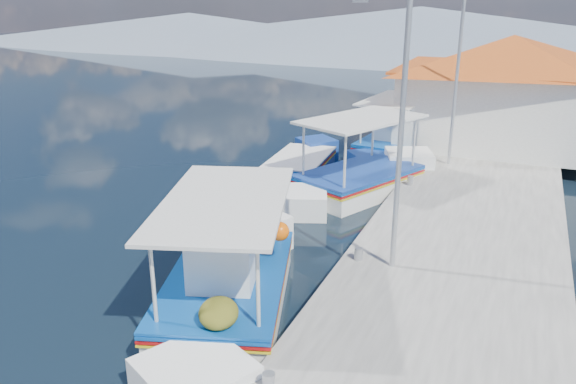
% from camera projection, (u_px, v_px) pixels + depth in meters
% --- Properties ---
extents(ground, '(160.00, 160.00, 0.00)m').
position_uv_depth(ground, '(175.00, 286.00, 13.05)').
color(ground, black).
rests_on(ground, ground).
extents(quay, '(5.00, 44.00, 0.50)m').
position_uv_depth(quay, '(469.00, 223.00, 16.00)').
color(quay, '#AFACA4').
rests_on(quay, ground).
extents(bollards, '(0.20, 17.20, 0.30)m').
position_uv_depth(bollards, '(391.00, 208.00, 15.99)').
color(bollards, '#A5A8AD').
rests_on(bollards, quay).
extents(main_caique, '(4.10, 7.92, 2.74)m').
position_uv_depth(main_caique, '(231.00, 283.00, 12.07)').
color(main_caique, white).
rests_on(main_caique, ground).
extents(caique_green_canopy, '(4.31, 7.04, 2.89)m').
position_uv_depth(caique_green_canopy, '(358.00, 181.00, 19.05)').
color(caique_green_canopy, white).
rests_on(caique_green_canopy, ground).
extents(caique_blue_hull, '(2.22, 6.34, 1.13)m').
position_uv_depth(caique_blue_hull, '(301.00, 167.00, 20.96)').
color(caique_blue_hull, navy).
rests_on(caique_blue_hull, ground).
extents(caique_far, '(2.71, 7.42, 2.61)m').
position_uv_depth(caique_far, '(395.00, 143.00, 23.72)').
color(caique_far, navy).
rests_on(caique_far, ground).
extents(harbor_building, '(10.49, 10.49, 4.40)m').
position_uv_depth(harbor_building, '(508.00, 89.00, 22.87)').
color(harbor_building, white).
rests_on(harbor_building, quay).
extents(lamp_post_near, '(1.21, 0.14, 6.00)m').
position_uv_depth(lamp_post_near, '(397.00, 122.00, 11.85)').
color(lamp_post_near, '#A5A8AD').
rests_on(lamp_post_near, quay).
extents(lamp_post_far, '(1.21, 0.14, 6.00)m').
position_uv_depth(lamp_post_far, '(455.00, 71.00, 19.66)').
color(lamp_post_far, '#A5A8AD').
rests_on(lamp_post_far, quay).
extents(mountain_ridge, '(171.40, 96.00, 5.50)m').
position_uv_depth(mountain_ridge, '(531.00, 39.00, 58.58)').
color(mountain_ridge, slate).
rests_on(mountain_ridge, ground).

